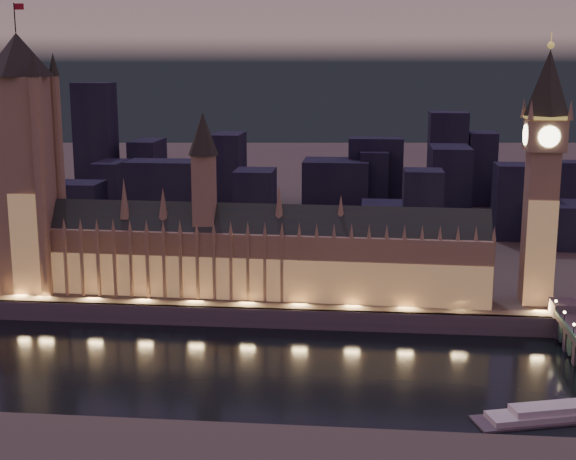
# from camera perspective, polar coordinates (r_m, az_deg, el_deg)

# --- Properties ---
(ground_plane) EXTENTS (2000.00, 2000.00, 0.00)m
(ground_plane) POSITION_cam_1_polar(r_m,az_deg,el_deg) (291.43, -2.09, -9.54)
(ground_plane) COLOR black
(ground_plane) RESTS_ON ground
(north_bank) EXTENTS (2000.00, 960.00, 8.00)m
(north_bank) POSITION_cam_1_polar(r_m,az_deg,el_deg) (796.28, 3.00, 4.44)
(north_bank) COLOR #4F413F
(north_bank) RESTS_ON ground
(embankment_wall) EXTENTS (2000.00, 2.50, 8.00)m
(embankment_wall) POSITION_cam_1_polar(r_m,az_deg,el_deg) (328.36, -1.12, -6.30)
(embankment_wall) COLOR #544352
(embankment_wall) RESTS_ON ground
(palace_of_westminster) EXTENTS (202.00, 26.90, 78.00)m
(palace_of_westminster) POSITION_cam_1_polar(r_m,az_deg,el_deg) (343.68, -2.77, -1.61)
(palace_of_westminster) COLOR #9A785C
(palace_of_westminster) RESTS_ON north_bank
(victoria_tower) EXTENTS (31.68, 31.68, 122.36)m
(victoria_tower) POSITION_cam_1_polar(r_m,az_deg,el_deg) (364.09, -18.28, 5.34)
(victoria_tower) COLOR #9A785C
(victoria_tower) RESTS_ON north_bank
(elizabeth_tower) EXTENTS (18.00, 18.00, 109.78)m
(elizabeth_tower) POSITION_cam_1_polar(r_m,az_deg,el_deg) (340.15, 17.73, 5.04)
(elizabeth_tower) COLOR #9A785C
(elizabeth_tower) RESTS_ON north_bank
(river_boat) EXTENTS (50.17, 24.99, 4.50)m
(river_boat) POSITION_cam_1_polar(r_m,az_deg,el_deg) (262.18, 18.26, -12.31)
(river_boat) COLOR #544352
(river_boat) RESTS_ON ground
(city_backdrop) EXTENTS (466.70, 215.63, 84.00)m
(city_backdrop) POSITION_cam_1_polar(r_m,az_deg,el_deg) (521.17, 5.22, 3.39)
(city_backdrop) COLOR black
(city_backdrop) RESTS_ON north_bank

